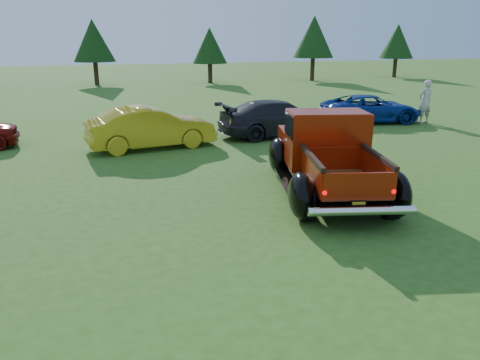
{
  "coord_description": "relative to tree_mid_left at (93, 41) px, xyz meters",
  "views": [
    {
      "loc": [
        -3.23,
        -8.39,
        3.69
      ],
      "look_at": [
        -0.59,
        0.2,
        0.93
      ],
      "focal_mm": 35.0,
      "sensor_mm": 36.0,
      "label": 1
    }
  ],
  "objects": [
    {
      "name": "ground",
      "position": [
        3.0,
        -31.0,
        -3.38
      ],
      "size": [
        120.0,
        120.0,
        0.0
      ],
      "primitive_type": "plane",
      "color": "#315518",
      "rests_on": "ground"
    },
    {
      "name": "tree_mid_left",
      "position": [
        0.0,
        0.0,
        0.0
      ],
      "size": [
        3.2,
        3.2,
        5.0
      ],
      "color": "#332114",
      "rests_on": "ground"
    },
    {
      "name": "tree_mid_right",
      "position": [
        9.0,
        -1.0,
        -0.41
      ],
      "size": [
        2.82,
        2.82,
        4.4
      ],
      "color": "#332114",
      "rests_on": "ground"
    },
    {
      "name": "tree_east",
      "position": [
        18.0,
        -1.5,
        0.27
      ],
      "size": [
        3.46,
        3.46,
        5.4
      ],
      "color": "#332114",
      "rests_on": "ground"
    },
    {
      "name": "tree_far_east",
      "position": [
        27.0,
        -0.5,
        -0.14
      ],
      "size": [
        3.07,
        3.07,
        4.8
      ],
      "color": "#332114",
      "rests_on": "ground"
    },
    {
      "name": "pickup_truck",
      "position": [
        5.12,
        -29.22,
        -2.45
      ],
      "size": [
        3.48,
        5.61,
        1.96
      ],
      "rotation": [
        0.0,
        0.0,
        -0.24
      ],
      "color": "black",
      "rests_on": "ground"
    },
    {
      "name": "show_car_yellow",
      "position": [
        1.5,
        -23.41,
        -2.67
      ],
      "size": [
        4.48,
        2.11,
        1.42
      ],
      "primitive_type": "imported",
      "rotation": [
        0.0,
        0.0,
        1.72
      ],
      "color": "gold",
      "rests_on": "ground"
    },
    {
      "name": "show_car_grey",
      "position": [
        6.46,
        -22.72,
        -2.7
      ],
      "size": [
        4.84,
        2.29,
        1.37
      ],
      "primitive_type": "imported",
      "rotation": [
        0.0,
        0.0,
        1.65
      ],
      "color": "black",
      "rests_on": "ground"
    },
    {
      "name": "show_car_blue",
      "position": [
        11.52,
        -21.14,
        -2.78
      ],
      "size": [
        4.66,
        2.79,
        1.21
      ],
      "primitive_type": "imported",
      "rotation": [
        0.0,
        0.0,
        1.38
      ],
      "color": "navy",
      "rests_on": "ground"
    },
    {
      "name": "spectator",
      "position": [
        13.61,
        -22.06,
        -2.44
      ],
      "size": [
        0.73,
        0.51,
        1.89
      ],
      "primitive_type": "imported",
      "rotation": [
        0.0,
        0.0,
        3.23
      ],
      "color": "beige",
      "rests_on": "ground"
    }
  ]
}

